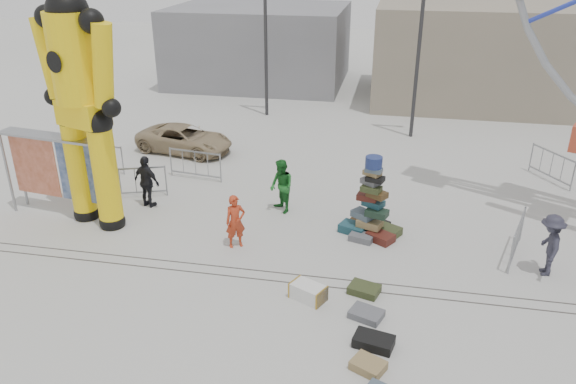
% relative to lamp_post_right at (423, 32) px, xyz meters
% --- Properties ---
extents(ground, '(90.00, 90.00, 0.00)m').
position_rel_lamp_post_right_xyz_m(ground, '(-3.09, -13.00, -4.48)').
color(ground, '#9E9E99').
rests_on(ground, ground).
extents(track_line_near, '(40.00, 0.04, 0.01)m').
position_rel_lamp_post_right_xyz_m(track_line_near, '(-3.09, -12.40, -4.48)').
color(track_line_near, '#47443F').
rests_on(track_line_near, ground).
extents(track_line_far, '(40.00, 0.04, 0.01)m').
position_rel_lamp_post_right_xyz_m(track_line_far, '(-3.09, -12.00, -4.48)').
color(track_line_far, '#47443F').
rests_on(track_line_far, ground).
extents(building_right, '(12.00, 8.00, 5.00)m').
position_rel_lamp_post_right_xyz_m(building_right, '(3.91, 7.00, -1.98)').
color(building_right, gray).
rests_on(building_right, ground).
extents(building_left, '(10.00, 8.00, 4.40)m').
position_rel_lamp_post_right_xyz_m(building_left, '(-9.09, 9.00, -2.28)').
color(building_left, gray).
rests_on(building_left, ground).
extents(lamp_post_right, '(1.41, 0.25, 8.00)m').
position_rel_lamp_post_right_xyz_m(lamp_post_right, '(0.00, 0.00, 0.00)').
color(lamp_post_right, '#2D2D30').
rests_on(lamp_post_right, ground).
extents(lamp_post_left, '(1.41, 0.25, 8.00)m').
position_rel_lamp_post_right_xyz_m(lamp_post_left, '(-7.00, 2.00, 0.00)').
color(lamp_post_left, '#2D2D30').
rests_on(lamp_post_left, ground).
extents(suitcase_tower, '(1.93, 1.61, 2.46)m').
position_rel_lamp_post_right_xyz_m(suitcase_tower, '(-1.33, -9.39, -3.79)').
color(suitcase_tower, '#1B4653').
rests_on(suitcase_tower, ground).
extents(crash_test_dummy, '(3.00, 1.51, 7.63)m').
position_rel_lamp_post_right_xyz_m(crash_test_dummy, '(-9.57, -10.21, -0.46)').
color(crash_test_dummy, black).
rests_on(crash_test_dummy, ground).
extents(banner_scaffold, '(3.71, 1.12, 2.65)m').
position_rel_lamp_post_right_xyz_m(banner_scaffold, '(-10.85, -10.00, -2.49)').
color(banner_scaffold, gray).
rests_on(banner_scaffold, ground).
extents(steamer_trunk, '(0.97, 0.81, 0.39)m').
position_rel_lamp_post_right_xyz_m(steamer_trunk, '(-2.59, -13.00, -4.28)').
color(steamer_trunk, silver).
rests_on(steamer_trunk, ground).
extents(row_case_0, '(0.86, 0.73, 0.20)m').
position_rel_lamp_post_right_xyz_m(row_case_0, '(-1.27, -12.48, -4.38)').
color(row_case_0, '#384221').
rests_on(row_case_0, ground).
extents(row_case_1, '(0.88, 0.78, 0.17)m').
position_rel_lamp_post_right_xyz_m(row_case_1, '(-1.15, -13.46, -4.40)').
color(row_case_1, slate).
rests_on(row_case_1, ground).
extents(row_case_2, '(0.94, 0.70, 0.23)m').
position_rel_lamp_post_right_xyz_m(row_case_2, '(-0.93, -14.43, -4.37)').
color(row_case_2, black).
rests_on(row_case_2, ground).
extents(row_case_3, '(0.81, 0.75, 0.20)m').
position_rel_lamp_post_right_xyz_m(row_case_3, '(-1.00, -15.19, -4.38)').
color(row_case_3, '#987D4D').
rests_on(row_case_3, ground).
extents(barricade_dummy_a, '(2.00, 0.29, 1.10)m').
position_rel_lamp_post_right_xyz_m(barricade_dummy_a, '(-11.56, -6.43, -3.93)').
color(barricade_dummy_a, gray).
rests_on(barricade_dummy_a, ground).
extents(barricade_dummy_b, '(1.92, 0.75, 1.10)m').
position_rel_lamp_post_right_xyz_m(barricade_dummy_b, '(-9.22, -8.30, -3.93)').
color(barricade_dummy_b, gray).
rests_on(barricade_dummy_b, ground).
extents(barricade_dummy_c, '(1.99, 0.37, 1.10)m').
position_rel_lamp_post_right_xyz_m(barricade_dummy_c, '(-7.79, -6.41, -3.93)').
color(barricade_dummy_c, gray).
rests_on(barricade_dummy_c, ground).
extents(barricade_wheel_front, '(0.70, 1.94, 1.10)m').
position_rel_lamp_post_right_xyz_m(barricade_wheel_front, '(2.67, -9.93, -3.93)').
color(barricade_wheel_front, gray).
rests_on(barricade_wheel_front, ground).
extents(barricade_wheel_back, '(1.13, 1.76, 1.10)m').
position_rel_lamp_post_right_xyz_m(barricade_wheel_back, '(4.80, -4.08, -3.93)').
color(barricade_wheel_back, gray).
rests_on(barricade_wheel_back, ground).
extents(pedestrian_red, '(0.68, 0.61, 1.56)m').
position_rel_lamp_post_right_xyz_m(pedestrian_red, '(-5.01, -10.85, -3.70)').
color(pedestrian_red, '#AE3318').
rests_on(pedestrian_red, ground).
extents(pedestrian_green, '(1.05, 1.07, 1.74)m').
position_rel_lamp_post_right_xyz_m(pedestrian_green, '(-4.20, -8.41, -3.61)').
color(pedestrian_green, '#186120').
rests_on(pedestrian_green, ground).
extents(pedestrian_black, '(1.10, 0.75, 1.73)m').
position_rel_lamp_post_right_xyz_m(pedestrian_black, '(-8.52, -8.87, -3.61)').
color(pedestrian_black, black).
rests_on(pedestrian_black, ground).
extents(pedestrian_grey, '(0.67, 1.12, 1.69)m').
position_rel_lamp_post_right_xyz_m(pedestrian_grey, '(3.29, -10.68, -3.64)').
color(pedestrian_grey, '#282735').
rests_on(pedestrian_grey, ground).
extents(parked_suv, '(4.19, 2.51, 1.09)m').
position_rel_lamp_post_right_xyz_m(parked_suv, '(-9.19, -3.77, -3.94)').
color(parked_suv, '#9C8764').
rests_on(parked_suv, ground).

